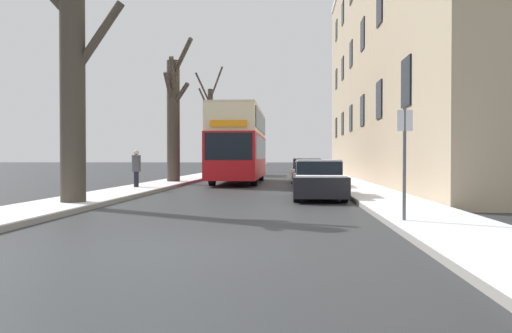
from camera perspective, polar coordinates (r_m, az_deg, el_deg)
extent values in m
plane|color=#303335|center=(8.11, -8.81, -9.41)|extent=(320.00, 320.00, 0.00)
cube|color=gray|center=(61.16, -2.41, -0.34)|extent=(2.21, 130.00, 0.13)
cube|color=white|center=(61.16, -2.41, -0.27)|extent=(2.19, 130.00, 0.03)
cube|color=gray|center=(60.88, 6.89, -0.35)|extent=(2.21, 130.00, 0.13)
cube|color=white|center=(60.88, 6.89, -0.28)|extent=(2.19, 130.00, 0.03)
cube|color=tan|center=(34.45, 19.07, 12.53)|extent=(9.00, 37.86, 16.79)
cube|color=black|center=(19.38, 16.79, 9.22)|extent=(0.08, 1.40, 1.80)
cube|color=black|center=(24.78, 13.90, 7.41)|extent=(0.08, 1.40, 1.80)
cube|color=black|center=(30.23, 12.06, 6.25)|extent=(0.08, 1.40, 1.80)
cube|color=black|center=(35.72, 10.78, 5.44)|extent=(0.08, 1.40, 1.80)
cube|color=black|center=(41.22, 9.85, 4.84)|extent=(0.08, 1.40, 1.80)
cube|color=black|center=(46.74, 9.14, 4.38)|extent=(0.08, 1.40, 1.80)
cube|color=black|center=(25.67, 13.94, 17.39)|extent=(0.08, 1.40, 1.80)
cube|color=black|center=(30.97, 12.09, 14.53)|extent=(0.08, 1.40, 1.80)
cube|color=black|center=(36.34, 10.81, 12.49)|extent=(0.08, 1.40, 1.80)
cube|color=black|center=(41.76, 9.87, 10.98)|extent=(0.08, 1.40, 1.80)
cube|color=black|center=(47.22, 9.16, 9.81)|extent=(0.08, 1.40, 1.80)
cube|color=black|center=(42.77, 9.89, 16.90)|extent=(0.08, 1.40, 1.80)
cube|color=black|center=(48.11, 9.17, 15.09)|extent=(0.08, 1.40, 1.80)
cylinder|color=#423A30|center=(15.85, -20.22, 7.94)|extent=(0.73, 0.73, 6.80)
cylinder|color=#423A30|center=(17.05, -20.83, 14.44)|extent=(1.33, 1.74, 2.91)
cylinder|color=#423A30|center=(15.82, -17.74, 13.67)|extent=(1.69, 0.27, 2.26)
cylinder|color=#423A30|center=(28.45, -9.43, 4.99)|extent=(0.72, 0.72, 6.92)
cylinder|color=#423A30|center=(28.25, -9.87, 8.63)|extent=(0.54, 1.13, 1.90)
cylinder|color=#423A30|center=(28.23, -9.55, 9.97)|extent=(0.41, 1.26, 2.23)
cylinder|color=#423A30|center=(27.99, -8.49, 12.20)|extent=(1.61, 1.89, 1.84)
cylinder|color=#423A30|center=(28.16, -8.64, 8.11)|extent=(1.24, 0.99, 1.30)
cylinder|color=#423A30|center=(40.56, -5.24, 3.87)|extent=(0.42, 0.42, 7.04)
cylinder|color=#423A30|center=(39.96, -4.58, 9.43)|extent=(1.40, 1.96, 2.38)
cylinder|color=#423A30|center=(40.25, -6.06, 8.83)|extent=(1.10, 1.62, 2.40)
cylinder|color=#423A30|center=(40.94, -5.88, 7.47)|extent=(1.11, 0.36, 2.11)
cylinder|color=#423A30|center=(41.55, -4.88, 5.13)|extent=(0.37, 2.03, 1.28)
cylinder|color=#423A30|center=(54.25, -2.88, 2.76)|extent=(0.70, 0.70, 6.32)
cylinder|color=#423A30|center=(54.08, -3.58, 4.55)|extent=(1.46, 0.93, 1.03)
cylinder|color=#423A30|center=(53.72, -2.45, 4.69)|extent=(1.25, 1.44, 1.91)
cylinder|color=#423A30|center=(55.37, -2.58, 5.44)|extent=(0.62, 2.23, 2.37)
cylinder|color=#423A30|center=(54.20, -2.55, 5.72)|extent=(0.98, 0.66, 1.68)
cylinder|color=#423A30|center=(54.61, -2.40, 5.73)|extent=(1.17, 0.80, 1.48)
cube|color=red|center=(29.35, -1.93, 1.17)|extent=(2.59, 10.40, 2.45)
cube|color=beige|center=(29.42, -1.93, 4.91)|extent=(2.54, 10.20, 1.39)
cube|color=beige|center=(29.48, -1.93, 6.38)|extent=(2.54, 10.20, 0.12)
cube|color=black|center=(29.36, -1.93, 2.08)|extent=(2.62, 9.16, 1.27)
cube|color=black|center=(29.42, -1.93, 5.05)|extent=(2.62, 9.16, 1.06)
cube|color=black|center=(24.21, -3.17, 2.32)|extent=(2.33, 0.06, 1.34)
cube|color=orange|center=(24.25, -3.18, 4.93)|extent=(1.81, 0.05, 0.32)
cylinder|color=black|center=(26.41, -5.04, -1.09)|extent=(0.30, 1.03, 1.03)
cylinder|color=black|center=(26.16, -0.17, -1.11)|extent=(0.30, 1.03, 1.03)
cylinder|color=black|center=(32.39, -3.38, -0.71)|extent=(0.30, 1.03, 1.03)
cylinder|color=black|center=(32.18, 0.59, -0.72)|extent=(0.30, 1.03, 1.03)
cube|color=black|center=(17.77, 7.12, -2.11)|extent=(1.79, 4.12, 0.67)
cube|color=black|center=(17.92, 7.10, -0.21)|extent=(1.54, 2.06, 0.50)
cube|color=white|center=(17.91, 7.10, 0.69)|extent=(1.50, 1.96, 0.06)
cube|color=white|center=(16.30, 7.42, -1.12)|extent=(1.61, 1.08, 0.05)
cylinder|color=black|center=(16.52, 4.65, -2.96)|extent=(0.20, 0.66, 0.66)
cylinder|color=black|center=(16.62, 10.07, -2.95)|extent=(0.20, 0.66, 0.66)
cylinder|color=black|center=(18.99, 4.55, -2.45)|extent=(0.20, 0.66, 0.66)
cylinder|color=black|center=(19.07, 9.27, -2.44)|extent=(0.20, 0.66, 0.66)
cube|color=maroon|center=(23.69, 6.31, -1.46)|extent=(1.76, 4.30, 0.58)
cube|color=black|center=(23.85, 6.30, -0.10)|extent=(1.52, 2.15, 0.54)
cube|color=white|center=(23.84, 6.30, 0.60)|extent=(1.48, 2.04, 0.04)
cube|color=white|center=(22.16, 6.48, -0.83)|extent=(1.59, 1.12, 0.03)
cylinder|color=black|center=(22.39, 4.48, -1.97)|extent=(0.20, 0.63, 0.63)
cylinder|color=black|center=(22.46, 8.42, -1.97)|extent=(0.20, 0.63, 0.63)
cylinder|color=black|center=(24.97, 4.42, -1.67)|extent=(0.20, 0.63, 0.63)
cylinder|color=black|center=(25.03, 7.95, -1.67)|extent=(0.20, 0.63, 0.63)
cube|color=silver|center=(29.90, 5.81, -0.92)|extent=(1.87, 4.48, 0.61)
cube|color=black|center=(30.06, 5.80, 0.25)|extent=(1.60, 2.24, 0.62)
cube|color=white|center=(30.06, 5.80, 0.90)|extent=(1.57, 2.13, 0.06)
cube|color=white|center=(28.30, 5.92, -0.36)|extent=(1.68, 1.17, 0.05)
cylinder|color=black|center=(28.54, 4.25, -1.31)|extent=(0.20, 0.65, 0.65)
cylinder|color=black|center=(28.60, 7.55, -1.32)|extent=(0.20, 0.65, 0.65)
cylinder|color=black|center=(31.23, 4.22, -1.12)|extent=(0.20, 0.65, 0.65)
cylinder|color=black|center=(31.28, 7.23, -1.12)|extent=(0.20, 0.65, 0.65)
cube|color=#9EA3AD|center=(41.57, -1.47, 0.83)|extent=(2.06, 5.49, 2.28)
cube|color=black|center=(38.86, -1.85, 1.61)|extent=(1.82, 0.06, 1.00)
cylinder|color=black|center=(39.93, -3.01, -0.64)|extent=(0.22, 0.68, 0.68)
cylinder|color=black|center=(39.76, -0.40, -0.65)|extent=(0.22, 0.68, 0.68)
cylinder|color=black|center=(43.42, -2.45, -0.51)|extent=(0.22, 0.68, 0.68)
cylinder|color=black|center=(43.26, -0.05, -0.52)|extent=(0.22, 0.68, 0.68)
cylinder|color=black|center=(23.16, -13.49, -1.62)|extent=(0.19, 0.19, 0.85)
cylinder|color=black|center=(22.98, -13.56, -1.64)|extent=(0.19, 0.19, 0.85)
cylinder|color=#47474C|center=(23.05, -13.53, 0.35)|extent=(0.40, 0.40, 0.74)
sphere|color=beige|center=(23.05, -13.53, 1.56)|extent=(0.23, 0.23, 0.23)
cylinder|color=#4C4F54|center=(10.85, 16.60, -0.20)|extent=(0.07, 0.07, 2.49)
cube|color=silver|center=(10.85, 16.65, 5.06)|extent=(0.32, 0.02, 0.44)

